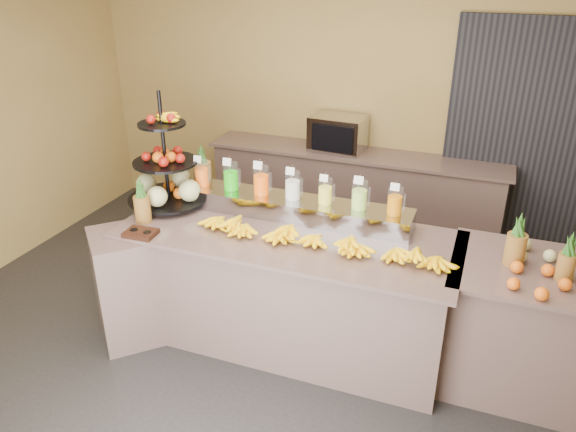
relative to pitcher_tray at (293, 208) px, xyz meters
The scene contains 20 objects.
ground 1.16m from the pitcher_tray, 83.44° to the right, with size 6.00×6.00×0.00m, color black.
room_envelope 0.93m from the pitcher_tray, 38.99° to the left, with size 6.04×5.02×2.82m.
buffet_counter 0.63m from the pitcher_tray, 98.64° to the right, with size 2.75×1.25×0.93m.
right_counter 1.86m from the pitcher_tray, ahead, with size 1.08×0.88×0.93m.
back_ledge 1.76m from the pitcher_tray, 87.71° to the left, with size 3.10×0.55×0.93m.
pitcher_tray is the anchor object (origin of this frame).
juice_pitcher_orange_a 0.80m from the pitcher_tray, behind, with size 0.11×0.12×0.28m.
juice_pitcher_green 0.55m from the pitcher_tray, behind, with size 0.12×0.12×0.29m.
juice_pitcher_orange_b 0.31m from the pitcher_tray, behind, with size 0.12×0.13×0.30m.
juice_pitcher_milk 0.17m from the pitcher_tray, 101.91° to the right, with size 0.12×0.12×0.28m.
juice_pitcher_lemon 0.31m from the pitcher_tray, ahead, with size 0.11×0.11×0.26m.
juice_pitcher_lime 0.55m from the pitcher_tray, ahead, with size 0.12×0.12×0.28m.
juice_pitcher_orange_c 0.80m from the pitcher_tray, ahead, with size 0.11×0.11×0.27m.
banana_heap 0.50m from the pitcher_tray, 47.29° to the right, with size 1.87×0.17×0.15m.
fruit_stand 1.00m from the pitcher_tray, behind, with size 0.84×0.84×0.92m.
condiment_caddy 1.15m from the pitcher_tray, 142.85° to the right, with size 0.22×0.17×0.03m, color black.
pineapple_left_a 1.14m from the pitcher_tray, 154.55° to the right, with size 0.12×0.12×0.37m.
pineapple_left_b 0.88m from the pitcher_tray, 169.81° to the left, with size 0.15×0.15×0.44m.
right_fruit_pile 1.77m from the pitcher_tray, 10.09° to the right, with size 0.41×0.39×0.22m.
oven_warmer 1.68m from the pitcher_tray, 94.38° to the left, with size 0.54×0.38×0.36m, color gray.
Camera 1 is at (1.31, -3.12, 2.79)m, focal length 35.00 mm.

